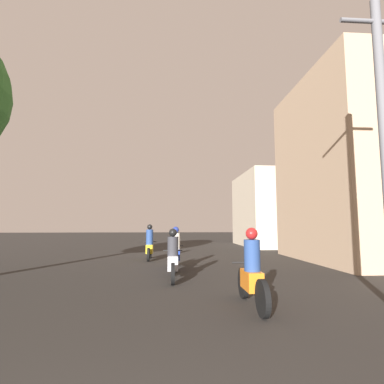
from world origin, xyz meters
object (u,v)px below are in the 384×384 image
motorcycle_blue (176,252)px  building_right_far (275,210)px  motorcycle_silver (173,259)px  utility_pole_near (384,138)px  motorcycle_orange (252,275)px  motorcycle_yellow (150,245)px  building_right_near (358,169)px

motorcycle_blue → building_right_far: (7.83, 11.20, 2.10)m
motorcycle_silver → utility_pole_near: utility_pole_near is taller
motorcycle_blue → utility_pole_near: utility_pole_near is taller
motorcycle_silver → motorcycle_blue: motorcycle_blue is taller
utility_pole_near → motorcycle_blue: bearing=127.2°
motorcycle_blue → building_right_far: building_right_far is taller
motorcycle_silver → building_right_far: (7.95, 13.44, 2.11)m
motorcycle_silver → motorcycle_blue: (0.12, 2.24, 0.01)m
motorcycle_orange → motorcycle_silver: bearing=117.4°
motorcycle_orange → motorcycle_yellow: bearing=107.8°
motorcycle_silver → motorcycle_yellow: motorcycle_yellow is taller
motorcycle_yellow → building_right_far: size_ratio=0.26×
motorcycle_orange → utility_pole_near: size_ratio=0.32×
building_right_far → utility_pole_near: (-3.62, -16.75, 0.68)m
motorcycle_blue → building_right_near: (8.34, 1.64, 3.52)m
motorcycle_orange → building_right_near: building_right_near is taller
motorcycle_yellow → utility_pole_near: utility_pole_near is taller
motorcycle_silver → motorcycle_blue: size_ratio=0.96×
motorcycle_orange → utility_pole_near: (2.77, -0.30, 2.77)m
motorcycle_orange → building_right_near: size_ratio=0.25×
motorcycle_silver → utility_pole_near: size_ratio=0.32×
motorcycle_orange → motorcycle_blue: size_ratio=0.97×
motorcycle_silver → building_right_far: size_ratio=0.28×
motorcycle_blue → motorcycle_yellow: bearing=106.5°
building_right_far → building_right_near: bearing=-87.0°
motorcycle_blue → motorcycle_yellow: motorcycle_yellow is taller
motorcycle_orange → building_right_near: bearing=45.0°
building_right_near → utility_pole_near: building_right_near is taller
motorcycle_blue → motorcycle_yellow: size_ratio=1.16×
motorcycle_silver → building_right_near: (8.46, 3.88, 3.53)m
motorcycle_blue → building_right_near: size_ratio=0.26×
motorcycle_blue → motorcycle_yellow: 3.07m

